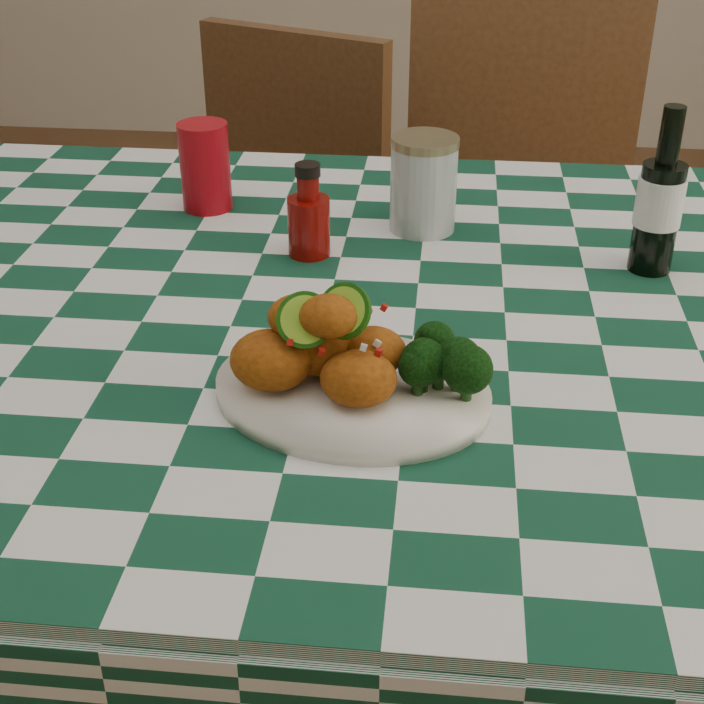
# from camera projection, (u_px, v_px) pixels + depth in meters

# --- Properties ---
(dining_table) EXTENTS (1.66, 1.06, 0.79)m
(dining_table) POSITION_uv_depth(u_px,v_px,m) (332.00, 557.00, 1.34)
(dining_table) COLOR #11422C
(dining_table) RESTS_ON ground
(plate) EXTENTS (0.31, 0.26, 0.02)m
(plate) POSITION_uv_depth(u_px,v_px,m) (352.00, 392.00, 0.96)
(plate) COLOR white
(plate) RESTS_ON dining_table
(fried_chicken_pile) EXTENTS (0.15, 0.11, 0.10)m
(fried_chicken_pile) POSITION_uv_depth(u_px,v_px,m) (330.00, 340.00, 0.94)
(fried_chicken_pile) COLOR #A5500F
(fried_chicken_pile) RESTS_ON plate
(broccoli_side) EXTENTS (0.07, 0.07, 0.05)m
(broccoli_side) POSITION_uv_depth(u_px,v_px,m) (445.00, 359.00, 0.95)
(broccoli_side) COLOR black
(broccoli_side) RESTS_ON plate
(red_tumbler) EXTENTS (0.07, 0.07, 0.12)m
(red_tumbler) POSITION_uv_depth(u_px,v_px,m) (205.00, 166.00, 1.37)
(red_tumbler) COLOR #9F0812
(red_tumbler) RESTS_ON dining_table
(ketchup_bottle) EXTENTS (0.07, 0.07, 0.12)m
(ketchup_bottle) POSITION_uv_depth(u_px,v_px,m) (309.00, 210.00, 1.23)
(ketchup_bottle) COLOR #6A0805
(ketchup_bottle) RESTS_ON dining_table
(mason_jar) EXTENTS (0.12, 0.12, 0.13)m
(mason_jar) POSITION_uv_depth(u_px,v_px,m) (423.00, 184.00, 1.30)
(mason_jar) COLOR #B2BCBA
(mason_jar) RESTS_ON dining_table
(beer_bottle) EXTENTS (0.07, 0.07, 0.21)m
(beer_bottle) POSITION_uv_depth(u_px,v_px,m) (661.00, 191.00, 1.17)
(beer_bottle) COLOR black
(beer_bottle) RESTS_ON dining_table
(wooden_chair_left) EXTENTS (0.55, 0.56, 0.90)m
(wooden_chair_left) POSITION_uv_depth(u_px,v_px,m) (250.00, 279.00, 1.96)
(wooden_chair_left) COLOR #472814
(wooden_chair_left) RESTS_ON ground
(wooden_chair_right) EXTENTS (0.49, 0.51, 1.02)m
(wooden_chair_right) POSITION_uv_depth(u_px,v_px,m) (523.00, 255.00, 1.92)
(wooden_chair_right) COLOR #472814
(wooden_chair_right) RESTS_ON ground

